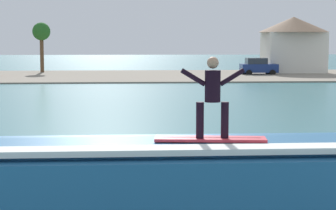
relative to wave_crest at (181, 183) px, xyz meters
name	(u,v)px	position (x,y,z in m)	size (l,w,h in m)	color
wave_crest	(181,183)	(0.00, 0.00, 0.00)	(10.75, 3.39, 1.85)	#246293
surfboard	(210,139)	(0.56, -0.36, 1.01)	(2.32, 0.77, 0.06)	#D8333F
surfer	(213,93)	(0.59, -0.43, 1.97)	(1.31, 0.32, 1.66)	black
shoreline_bank	(132,76)	(-0.77, 49.15, -0.81)	(120.00, 19.16, 0.13)	gray
car_far_shore	(258,66)	(12.73, 50.24, 0.07)	(3.88, 2.24, 1.86)	navy
house_gabled_white	(293,41)	(17.48, 53.73, 2.74)	(7.92, 7.92, 6.35)	silver
tree_tall_bare	(41,33)	(-10.83, 55.19, 3.62)	(2.01, 2.01, 5.71)	brown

